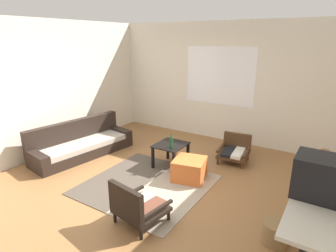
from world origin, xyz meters
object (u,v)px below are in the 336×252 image
object	(u,v)px
crt_television	(319,177)
couch	(81,145)
armchair_striped_foreground	(137,206)
console_shelf	(315,200)
coffee_table	(171,149)
wicker_basket	(275,233)
clay_vase	(322,165)
armchair_by_window	(235,150)
glass_bottle	(171,142)
ottoman_orange	(189,169)

from	to	relation	value
crt_television	couch	bearing A→B (deg)	170.44
couch	armchair_striped_foreground	size ratio (longest dim) A/B	3.20
armchair_striped_foreground	console_shelf	world-z (taller)	console_shelf
coffee_table	wicker_basket	size ratio (longest dim) A/B	1.92
crt_television	clay_vase	bearing A→B (deg)	89.65
couch	clay_vase	bearing A→B (deg)	-2.79
wicker_basket	coffee_table	bearing A→B (deg)	152.75
armchair_striped_foreground	wicker_basket	xyz separation A→B (m)	(1.59, 0.61, -0.14)
armchair_by_window	glass_bottle	world-z (taller)	glass_bottle
armchair_by_window	console_shelf	xyz separation A→B (m)	(1.57, -2.10, 0.52)
crt_television	glass_bottle	distance (m)	2.66
console_shelf	clay_vase	world-z (taller)	clay_vase
clay_vase	glass_bottle	size ratio (longest dim) A/B	1.15
console_shelf	wicker_basket	world-z (taller)	console_shelf
console_shelf	ottoman_orange	bearing A→B (deg)	154.62
armchair_by_window	ottoman_orange	xyz separation A→B (m)	(-0.38, -1.18, -0.04)
armchair_by_window	glass_bottle	size ratio (longest dim) A/B	2.54
clay_vase	glass_bottle	world-z (taller)	clay_vase
coffee_table	wicker_basket	xyz separation A→B (m)	(2.14, -1.10, -0.22)
glass_bottle	wicker_basket	distance (m)	2.28
armchair_by_window	console_shelf	world-z (taller)	console_shelf
coffee_table	console_shelf	size ratio (longest dim) A/B	0.33
console_shelf	crt_television	bearing A→B (deg)	-92.57
coffee_table	crt_television	bearing A→B (deg)	-26.82
clay_vase	coffee_table	bearing A→B (deg)	163.52
armchair_by_window	console_shelf	size ratio (longest dim) A/B	0.37
ottoman_orange	couch	bearing A→B (deg)	-173.78
coffee_table	ottoman_orange	size ratio (longest dim) A/B	1.16
couch	crt_television	distance (m)	4.48
armchair_by_window	crt_television	bearing A→B (deg)	-54.26
clay_vase	glass_bottle	bearing A→B (deg)	166.41
couch	crt_television	xyz separation A→B (m)	(4.34, -0.73, 0.82)
couch	clay_vase	size ratio (longest dim) A/B	7.10
coffee_table	armchair_by_window	world-z (taller)	armchair_by_window
crt_television	wicker_basket	world-z (taller)	crt_television
couch	crt_television	bearing A→B (deg)	-9.56
armchair_striped_foreground	glass_bottle	world-z (taller)	glass_bottle
crt_television	armchair_striped_foreground	bearing A→B (deg)	-166.75
crt_television	wicker_basket	xyz separation A→B (m)	(-0.34, 0.15, -0.90)
couch	ottoman_orange	size ratio (longest dim) A/B	4.22
clay_vase	wicker_basket	world-z (taller)	clay_vase
armchair_striped_foreground	console_shelf	size ratio (longest dim) A/B	0.37
armchair_striped_foreground	clay_vase	size ratio (longest dim) A/B	2.22
armchair_by_window	armchair_striped_foreground	world-z (taller)	armchair_striped_foreground
ottoman_orange	armchair_striped_foreground	bearing A→B (deg)	-89.73
wicker_basket	glass_bottle	bearing A→B (deg)	155.14
ottoman_orange	crt_television	bearing A→B (deg)	-27.08
couch	armchair_striped_foreground	world-z (taller)	couch
coffee_table	wicker_basket	distance (m)	2.42
couch	ottoman_orange	distance (m)	2.42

